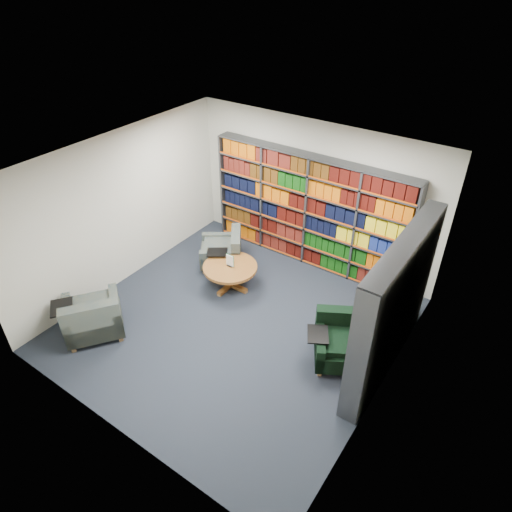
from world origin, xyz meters
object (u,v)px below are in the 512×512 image
Objects in this scene: chair_green_right at (342,342)px; chair_teal_front at (93,319)px; coffee_table at (230,270)px; chair_teal_left at (225,251)px.

chair_green_right is 3.95m from chair_teal_front.
chair_green_right reaches higher than coffee_table.
chair_teal_front is at bearing -100.22° from chair_teal_left.
chair_green_right reaches higher than chair_teal_left.
coffee_table is (0.54, -0.53, 0.09)m from chair_teal_left.
chair_teal_left is 3.14m from chair_green_right.
chair_green_right is 1.12× the size of coffee_table.
chair_teal_front reaches higher than chair_green_right.
coffee_table is (-2.45, 0.42, 0.07)m from chair_green_right.
chair_teal_front is 2.48m from coffee_table.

